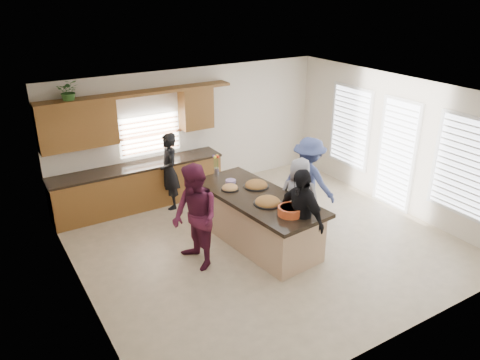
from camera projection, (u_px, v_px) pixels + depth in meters
floor at (265, 243)px, 8.74m from camera, size 6.50×6.50×0.00m
room_shell at (267, 147)px, 8.00m from camera, size 6.52×6.02×2.81m
back_cabinetry at (135, 167)px, 9.83m from camera, size 4.08×0.66×2.46m
right_wall_glazing at (399, 148)px, 9.65m from camera, size 0.06×4.00×2.25m
island at (257, 220)px, 8.62m from camera, size 1.41×2.80×0.95m
platter_front at (268, 202)px, 8.11m from camera, size 0.49×0.49×0.20m
platter_mid at (256, 185)px, 8.78m from camera, size 0.48×0.48×0.19m
platter_back at (230, 188)px, 8.67m from camera, size 0.34×0.34×0.14m
salad_bowl at (290, 210)px, 7.70m from camera, size 0.41×0.41×0.15m
clear_cup at (308, 207)px, 7.89m from camera, size 0.09×0.09×0.10m
plate_stack at (231, 181)px, 8.95m from camera, size 0.20×0.20×0.05m
flower_vase at (216, 164)px, 9.20m from camera, size 0.14×0.14×0.43m
potted_plant at (69, 91)px, 8.70m from camera, size 0.48×0.45×0.44m
woman_left_back at (169, 171)px, 9.83m from camera, size 0.46×0.64×1.65m
woman_left_mid at (195, 217)px, 7.72m from camera, size 0.74×0.93×1.83m
woman_left_front at (300, 218)px, 7.77m from camera, size 0.53×1.07×1.76m
woman_right_back at (308, 181)px, 9.22m from camera, size 0.98×1.29×1.77m
woman_right_front at (299, 199)px, 8.66m from camera, size 0.90×0.91×1.58m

